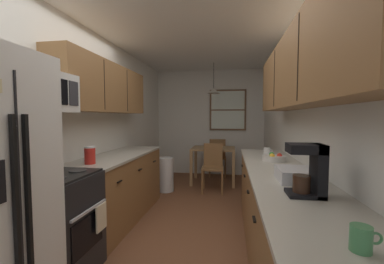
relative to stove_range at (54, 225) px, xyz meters
name	(u,v)px	position (x,y,z in m)	size (l,w,h in m)	color
ground_plane	(193,215)	(0.99, 1.52, -0.47)	(12.00, 12.00, 0.00)	brown
wall_left	(104,126)	(-0.36, 1.52, 0.80)	(0.10, 9.00, 2.55)	white
wall_right	(295,127)	(2.34, 1.52, 0.80)	(0.10, 9.00, 2.55)	white
wall_back	(210,123)	(0.99, 4.17, 0.80)	(4.40, 0.10, 2.55)	white
ceiling_slab	(193,31)	(0.99, 1.52, 2.12)	(4.40, 9.00, 0.08)	white
stove_range	(54,225)	(0.00, 0.00, 0.00)	(0.66, 0.63, 1.10)	black
microwave_over_range	(38,92)	(-0.11, 0.00, 1.16)	(0.39, 0.62, 0.35)	white
counter_left	(119,187)	(-0.01, 1.25, -0.02)	(0.64, 1.88, 0.90)	olive
upper_cabinets_left	(106,88)	(-0.15, 1.20, 1.33)	(0.33, 1.96, 0.64)	olive
counter_right	(282,219)	(1.99, 0.49, -0.02)	(0.64, 3.18, 0.90)	olive
upper_cabinets_right	(303,70)	(2.13, 0.44, 1.36)	(0.33, 2.86, 0.66)	olive
dining_table	(213,154)	(1.15, 3.31, 0.16)	(0.91, 0.72, 0.76)	#A87F51
dining_chair_near	(213,165)	(1.18, 2.74, 0.03)	(0.41, 0.41, 0.90)	olive
dining_chair_far	(217,156)	(1.20, 3.88, 0.03)	(0.42, 0.42, 0.90)	olive
pendant_light	(214,91)	(1.15, 3.31, 1.49)	(0.28, 0.28, 0.64)	black
back_window	(228,110)	(1.43, 4.10, 1.11)	(0.87, 0.05, 0.98)	brown
trash_bin	(166,174)	(0.29, 2.58, -0.15)	(0.30, 0.30, 0.64)	white
storage_canister	(90,155)	(-0.01, 0.58, 0.53)	(0.12, 0.12, 0.19)	red
dish_towel	(101,217)	(0.35, 0.16, 0.03)	(0.02, 0.16, 0.24)	beige
coffee_maker	(310,169)	(2.03, -0.20, 0.61)	(0.22, 0.18, 0.34)	black
mug_by_coffeemaker	(267,151)	(2.00, 1.57, 0.48)	(0.12, 0.08, 0.10)	white
mug_spare	(361,239)	(2.01, -0.86, 0.48)	(0.11, 0.08, 0.10)	#3F7F4C
fruit_bowl	(274,158)	(2.02, 1.10, 0.47)	(0.27, 0.27, 0.09)	silver
dish_rack	(296,175)	(2.03, 0.18, 0.48)	(0.28, 0.34, 0.10)	silver
table_serving_bowl	(211,146)	(1.11, 3.28, 0.32)	(0.21, 0.21, 0.06)	#4C7299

